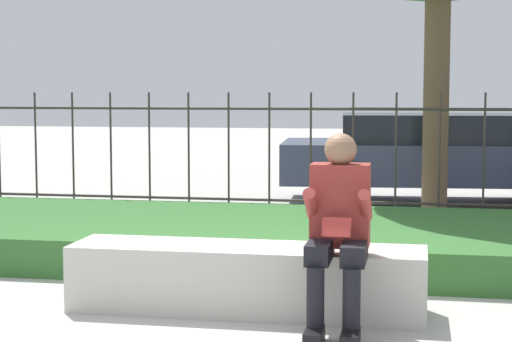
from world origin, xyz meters
name	(u,v)px	position (x,y,z in m)	size (l,w,h in m)	color
ground_plane	(211,310)	(0.00, 0.00, 0.00)	(60.00, 60.00, 0.00)	#B2AFA8
stone_bench	(247,282)	(0.26, 0.00, 0.21)	(2.46, 0.57, 0.46)	beige
person_seated_reader	(339,223)	(0.92, -0.32, 0.69)	(0.42, 0.73, 1.26)	black
grass_berm	(262,239)	(0.00, 2.02, 0.16)	(9.52, 2.64, 0.32)	#33662D
iron_fence	(290,157)	(0.00, 3.75, 0.79)	(7.52, 0.03, 1.52)	#332D28
car_parked_center	(441,154)	(1.73, 6.19, 0.67)	(4.53, 2.25, 1.23)	#383D56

